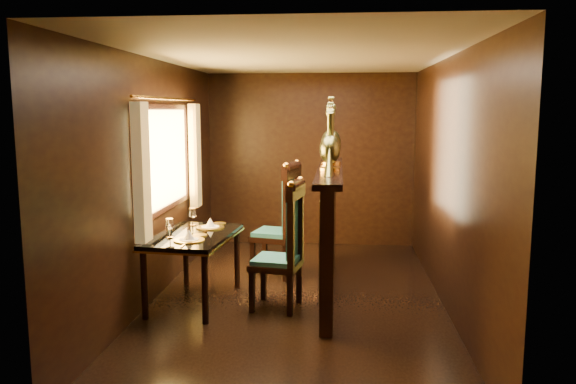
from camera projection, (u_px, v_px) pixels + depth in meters
The scene contains 8 objects.
ground at pixel (297, 299), 5.92m from camera, with size 5.00×5.00×0.00m, color black.
room_shell at pixel (290, 149), 5.72m from camera, with size 3.04×5.04×2.52m.
partition at pixel (329, 227), 6.08m from camera, with size 0.26×2.70×1.36m.
dining_table at pixel (194, 241), 5.73m from camera, with size 0.85×1.29×0.92m.
chair_left at pixel (288, 242), 5.53m from camera, with size 0.54×0.56×1.32m.
chair_right at pixel (285, 217), 6.64m from camera, with size 0.60×0.62×1.39m.
peacock_left at pixel (330, 137), 5.64m from camera, with size 0.22×0.59×0.70m, color #1A5033, non-canonical shape.
peacock_right at pixel (331, 131), 6.26m from camera, with size 0.24×0.64×0.76m, color #1A5033, non-canonical shape.
Camera 1 is at (0.43, -5.68, 1.98)m, focal length 35.00 mm.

